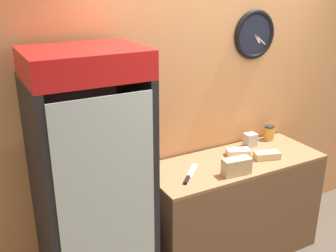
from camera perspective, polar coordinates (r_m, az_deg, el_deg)
wall_back at (r=3.52m, az=6.69°, el=3.51°), size 5.20×0.10×2.70m
prep_counter at (r=3.62m, az=9.30°, el=-11.60°), size 1.56×0.61×0.93m
beverage_cooler at (r=2.83m, az=-11.32°, el=-7.21°), size 0.73×0.65×1.99m
sandwich_stack_bottom at (r=3.16m, az=9.88°, el=-6.34°), size 0.24×0.12×0.07m
sandwich_stack_middle at (r=3.13m, az=9.96°, el=-5.25°), size 0.24×0.12×0.07m
sandwich_flat_left at (r=3.48m, az=14.15°, el=-4.12°), size 0.24×0.16×0.06m
sandwich_flat_right at (r=3.49m, az=10.14°, el=-3.77°), size 0.22×0.17×0.06m
chefs_knife at (r=3.09m, az=3.04°, el=-7.27°), size 0.28×0.29×0.02m
condiment_jar at (r=3.88m, az=14.48°, el=-0.95°), size 0.10×0.10×0.14m
napkin_dispenser at (r=3.70m, az=11.84°, el=-1.96°), size 0.11×0.09×0.12m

